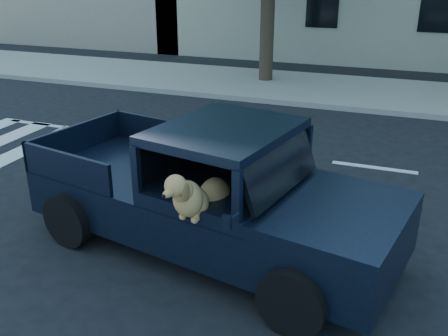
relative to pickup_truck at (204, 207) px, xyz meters
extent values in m
plane|color=black|center=(1.96, 0.39, -0.61)|extent=(120.00, 120.00, 0.00)
cube|color=gray|center=(1.96, 9.59, -0.53)|extent=(60.00, 4.00, 0.15)
cylinder|color=#332619|center=(-2.04, 9.99, 1.59)|extent=(0.44, 0.44, 4.40)
cube|color=black|center=(0.08, 0.01, 0.00)|extent=(5.29, 2.88, 0.64)
cube|color=black|center=(1.83, -0.35, 0.40)|extent=(1.80, 2.18, 0.15)
cube|color=black|center=(0.32, -0.04, 1.13)|extent=(1.83, 2.11, 0.12)
cube|color=black|center=(1.09, -0.20, 0.79)|extent=(0.57, 1.67, 0.55)
cube|color=black|center=(0.42, -0.51, 0.18)|extent=(0.62, 0.62, 0.37)
cube|color=black|center=(0.84, -1.38, 0.63)|extent=(0.10, 0.07, 0.15)
camera|label=1|loc=(2.38, -5.56, 3.06)|focal=40.00mm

